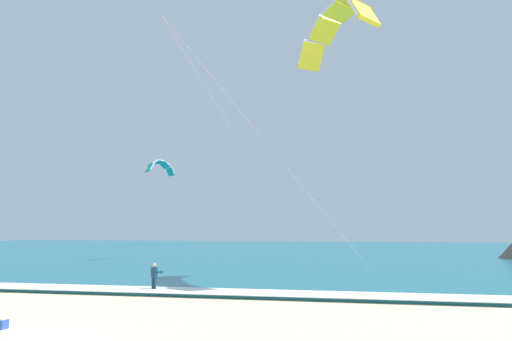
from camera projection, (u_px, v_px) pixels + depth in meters
sea at (291, 250)px, 83.29m from camera, size 200.00×120.00×0.20m
surf_foam at (160, 290)px, 25.95m from camera, size 200.00×2.57×0.04m
surfboard at (154, 293)px, 26.23m from camera, size 1.04×1.44×0.09m
kitesurfer at (154, 276)px, 26.36m from camera, size 0.67×0.67×1.69m
kite_primary at (336, 24)px, 32.25m from camera, size 13.40×9.76×17.98m
kite_distant at (160, 166)px, 55.20m from camera, size 2.11×4.76×1.76m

